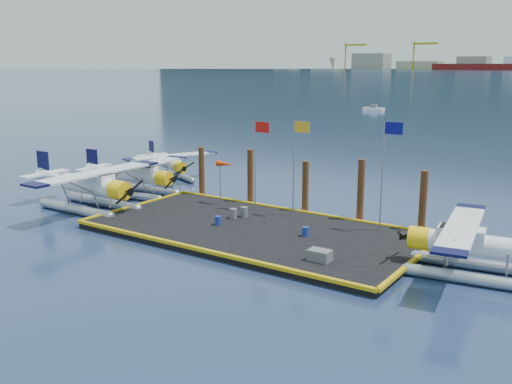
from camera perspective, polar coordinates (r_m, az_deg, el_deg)
ground at (r=34.75m, az=-0.20°, el=-4.25°), size 4000.00×4000.00×0.00m
dock at (r=34.69m, az=-0.20°, el=-3.94°), size 20.00×10.00×0.40m
dock_bumpers at (r=34.61m, az=-0.20°, el=-3.48°), size 20.25×10.25×0.18m
seaplane_a at (r=41.30m, az=-16.02°, el=0.37°), size 9.65×10.62×3.80m
seaplane_b at (r=45.18m, az=-11.59°, el=1.41°), size 8.66×9.55×3.38m
seaplane_c at (r=51.06m, az=-8.60°, el=2.65°), size 7.88×8.27×3.03m
seaplane_d at (r=29.54m, az=20.50°, el=-5.23°), size 8.62×9.48×3.35m
drum_0 at (r=36.67m, az=-2.29°, el=-2.17°), size 0.46×0.46×0.65m
drum_2 at (r=33.07m, az=4.97°, el=-3.96°), size 0.40×0.40×0.56m
drum_3 at (r=35.28m, az=-3.83°, el=-2.87°), size 0.40×0.40×0.56m
drum_5 at (r=37.01m, az=-1.20°, el=-2.01°), size 0.47×0.47×0.67m
crate at (r=29.15m, az=6.38°, el=-6.31°), size 1.14×0.76×0.57m
flagpole_red at (r=38.10m, az=0.17°, el=4.05°), size 1.14×0.08×6.00m
flagpole_yellow at (r=36.51m, az=4.08°, el=3.82°), size 1.14×0.08×6.20m
flagpole_blue at (r=33.92m, az=12.88°, el=3.14°), size 1.14×0.08×6.50m
windsock at (r=39.86m, az=-3.10°, el=2.72°), size 1.40×0.44×3.12m
piling_0 at (r=43.44m, az=-5.46°, el=1.87°), size 0.44×0.44×4.00m
piling_1 at (r=40.75m, az=-0.57°, el=1.35°), size 0.44×0.44×4.20m
piling_2 at (r=38.46m, az=4.95°, el=0.30°), size 0.44×0.44×3.80m
piling_3 at (r=36.68m, az=10.42°, el=-0.08°), size 0.44×0.44×4.30m
piling_4 at (r=35.35m, az=16.34°, el=-1.12°), size 0.44×0.44×4.00m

